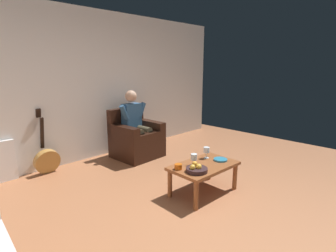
{
  "coord_description": "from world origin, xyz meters",
  "views": [
    {
      "loc": [
        2.35,
        1.47,
        1.67
      ],
      "look_at": [
        -0.49,
        -1.33,
        0.77
      ],
      "focal_mm": 28.47,
      "sensor_mm": 36.0,
      "label": 1
    }
  ],
  "objects_px": {
    "candle_jar": "(178,167)",
    "wine_glass_far": "(194,158)",
    "coffee_table": "(204,169)",
    "fruit_bowl": "(196,169)",
    "armchair": "(136,139)",
    "guitar": "(47,159)",
    "decorative_dish": "(220,160)",
    "wine_glass_near": "(206,150)",
    "person_seated": "(136,122)"
  },
  "relations": [
    {
      "from": "candle_jar",
      "to": "guitar",
      "type": "bearing_deg",
      "value": -67.62
    },
    {
      "from": "decorative_dish",
      "to": "candle_jar",
      "type": "bearing_deg",
      "value": -17.1
    },
    {
      "from": "wine_glass_near",
      "to": "coffee_table",
      "type": "bearing_deg",
      "value": 29.82
    },
    {
      "from": "guitar",
      "to": "fruit_bowl",
      "type": "bearing_deg",
      "value": 112.62
    },
    {
      "from": "guitar",
      "to": "decorative_dish",
      "type": "bearing_deg",
      "value": 123.49
    },
    {
      "from": "decorative_dish",
      "to": "candle_jar",
      "type": "distance_m",
      "value": 0.67
    },
    {
      "from": "candle_jar",
      "to": "wine_glass_far",
      "type": "bearing_deg",
      "value": 169.42
    },
    {
      "from": "coffee_table",
      "to": "fruit_bowl",
      "type": "bearing_deg",
      "value": 17.91
    },
    {
      "from": "person_seated",
      "to": "coffee_table",
      "type": "height_order",
      "value": "person_seated"
    },
    {
      "from": "wine_glass_near",
      "to": "wine_glass_far",
      "type": "height_order",
      "value": "wine_glass_near"
    },
    {
      "from": "decorative_dish",
      "to": "armchair",
      "type": "bearing_deg",
      "value": -90.53
    },
    {
      "from": "person_seated",
      "to": "candle_jar",
      "type": "distance_m",
      "value": 1.81
    },
    {
      "from": "wine_glass_near",
      "to": "person_seated",
      "type": "bearing_deg",
      "value": -92.64
    },
    {
      "from": "guitar",
      "to": "wine_glass_near",
      "type": "relative_size",
      "value": 6.46
    },
    {
      "from": "person_seated",
      "to": "wine_glass_near",
      "type": "height_order",
      "value": "person_seated"
    },
    {
      "from": "coffee_table",
      "to": "candle_jar",
      "type": "xyz_separation_m",
      "value": [
        0.36,
        -0.13,
        0.1
      ]
    },
    {
      "from": "guitar",
      "to": "wine_glass_near",
      "type": "height_order",
      "value": "guitar"
    },
    {
      "from": "candle_jar",
      "to": "person_seated",
      "type": "bearing_deg",
      "value": -111.53
    },
    {
      "from": "coffee_table",
      "to": "wine_glass_far",
      "type": "relative_size",
      "value": 6.13
    },
    {
      "from": "decorative_dish",
      "to": "candle_jar",
      "type": "height_order",
      "value": "candle_jar"
    },
    {
      "from": "person_seated",
      "to": "wine_glass_far",
      "type": "bearing_deg",
      "value": 74.39
    },
    {
      "from": "wine_glass_near",
      "to": "wine_glass_far",
      "type": "xyz_separation_m",
      "value": [
        0.33,
        0.05,
        -0.01
      ]
    },
    {
      "from": "coffee_table",
      "to": "wine_glass_far",
      "type": "xyz_separation_m",
      "value": [
        0.11,
        -0.08,
        0.16
      ]
    },
    {
      "from": "armchair",
      "to": "coffee_table",
      "type": "bearing_deg",
      "value": 78.37
    },
    {
      "from": "wine_glass_near",
      "to": "guitar",
      "type": "bearing_deg",
      "value": -55.14
    },
    {
      "from": "guitar",
      "to": "wine_glass_far",
      "type": "xyz_separation_m",
      "value": [
        -1.09,
        2.09,
        0.27
      ]
    },
    {
      "from": "wine_glass_near",
      "to": "fruit_bowl",
      "type": "bearing_deg",
      "value": 23.67
    },
    {
      "from": "armchair",
      "to": "candle_jar",
      "type": "height_order",
      "value": "armchair"
    },
    {
      "from": "guitar",
      "to": "candle_jar",
      "type": "xyz_separation_m",
      "value": [
        -0.84,
        2.05,
        0.21
      ]
    },
    {
      "from": "person_seated",
      "to": "fruit_bowl",
      "type": "bearing_deg",
      "value": 71.2
    },
    {
      "from": "person_seated",
      "to": "decorative_dish",
      "type": "relative_size",
      "value": 6.62
    },
    {
      "from": "person_seated",
      "to": "wine_glass_far",
      "type": "distance_m",
      "value": 1.77
    },
    {
      "from": "fruit_bowl",
      "to": "decorative_dish",
      "type": "relative_size",
      "value": 1.42
    },
    {
      "from": "decorative_dish",
      "to": "candle_jar",
      "type": "xyz_separation_m",
      "value": [
        0.64,
        -0.2,
        0.02
      ]
    },
    {
      "from": "armchair",
      "to": "wine_glass_far",
      "type": "bearing_deg",
      "value": 74.45
    },
    {
      "from": "person_seated",
      "to": "guitar",
      "type": "height_order",
      "value": "person_seated"
    },
    {
      "from": "armchair",
      "to": "guitar",
      "type": "distance_m",
      "value": 1.55
    },
    {
      "from": "candle_jar",
      "to": "decorative_dish",
      "type": "bearing_deg",
      "value": 162.9
    },
    {
      "from": "guitar",
      "to": "fruit_bowl",
      "type": "distance_m",
      "value": 2.45
    },
    {
      "from": "person_seated",
      "to": "coffee_table",
      "type": "distance_m",
      "value": 1.85
    },
    {
      "from": "wine_glass_near",
      "to": "candle_jar",
      "type": "distance_m",
      "value": 0.59
    },
    {
      "from": "guitar",
      "to": "wine_glass_near",
      "type": "xyz_separation_m",
      "value": [
        -1.42,
        2.05,
        0.28
      ]
    },
    {
      "from": "candle_jar",
      "to": "wine_glass_near",
      "type": "bearing_deg",
      "value": -179.99
    },
    {
      "from": "person_seated",
      "to": "guitar",
      "type": "distance_m",
      "value": 1.61
    },
    {
      "from": "guitar",
      "to": "coffee_table",
      "type": "bearing_deg",
      "value": 118.94
    },
    {
      "from": "fruit_bowl",
      "to": "decorative_dish",
      "type": "bearing_deg",
      "value": -178.45
    },
    {
      "from": "fruit_bowl",
      "to": "guitar",
      "type": "bearing_deg",
      "value": -67.38
    },
    {
      "from": "person_seated",
      "to": "coffee_table",
      "type": "relative_size",
      "value": 1.33
    },
    {
      "from": "guitar",
      "to": "person_seated",
      "type": "bearing_deg",
      "value": 165.98
    },
    {
      "from": "armchair",
      "to": "wine_glass_far",
      "type": "distance_m",
      "value": 1.78
    }
  ]
}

